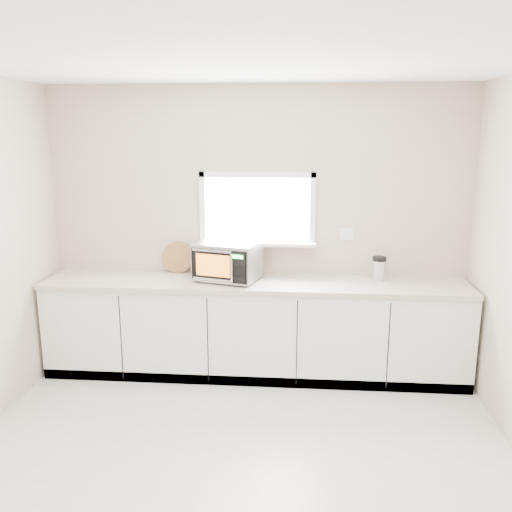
# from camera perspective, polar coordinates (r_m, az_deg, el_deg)

# --- Properties ---
(ground) EXTENTS (4.00, 4.00, 0.00)m
(ground) POSITION_cam_1_polar(r_m,az_deg,el_deg) (3.88, -2.42, -22.89)
(ground) COLOR beige
(ground) RESTS_ON ground
(back_wall) EXTENTS (4.00, 0.17, 2.70)m
(back_wall) POSITION_cam_1_polar(r_m,az_deg,el_deg) (5.21, 0.15, 2.96)
(back_wall) COLOR beige
(back_wall) RESTS_ON ground
(cabinets) EXTENTS (3.92, 0.60, 0.88)m
(cabinets) POSITION_cam_1_polar(r_m,az_deg,el_deg) (5.17, -0.12, -7.75)
(cabinets) COLOR silver
(cabinets) RESTS_ON ground
(countertop) EXTENTS (3.92, 0.64, 0.04)m
(countertop) POSITION_cam_1_polar(r_m,az_deg,el_deg) (5.02, -0.14, -2.87)
(countertop) COLOR beige
(countertop) RESTS_ON cabinets
(microwave) EXTENTS (0.65, 0.56, 0.36)m
(microwave) POSITION_cam_1_polar(r_m,az_deg,el_deg) (5.02, -2.96, -0.44)
(microwave) COLOR black
(microwave) RESTS_ON countertop
(knife_block) EXTENTS (0.18, 0.26, 0.35)m
(knife_block) POSITION_cam_1_polar(r_m,az_deg,el_deg) (5.13, -4.74, -0.63)
(knife_block) COLOR #402C17
(knife_block) RESTS_ON countertop
(cutting_board) EXTENTS (0.31, 0.07, 0.30)m
(cutting_board) POSITION_cam_1_polar(r_m,az_deg,el_deg) (5.33, -8.24, -0.13)
(cutting_board) COLOR olive
(cutting_board) RESTS_ON countertop
(coffee_grinder) EXTENTS (0.15, 0.15, 0.23)m
(coffee_grinder) POSITION_cam_1_polar(r_m,az_deg,el_deg) (5.15, 12.83, -1.26)
(coffee_grinder) COLOR #B5B8BD
(coffee_grinder) RESTS_ON countertop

